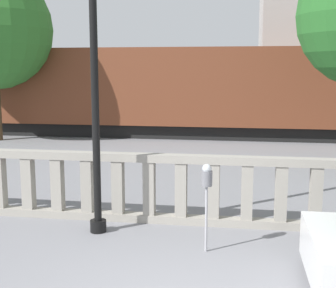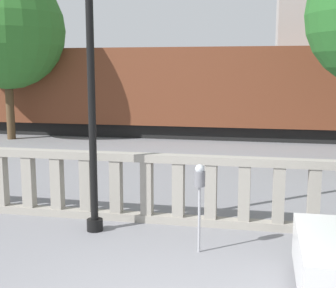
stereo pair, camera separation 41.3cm
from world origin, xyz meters
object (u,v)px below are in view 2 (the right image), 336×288
object	(u,v)px
train_far	(233,84)
tree_left	(6,30)
parking_meter	(200,182)
train_near	(206,91)

from	to	relation	value
train_far	tree_left	xyz separation A→B (m)	(-7.97, -10.18, 2.32)
tree_left	parking_meter	bearing A→B (deg)	-48.37
parking_meter	tree_left	world-z (taller)	tree_left
parking_meter	tree_left	bearing A→B (deg)	131.63
train_near	parking_meter	bearing A→B (deg)	-83.27
train_far	train_near	bearing A→B (deg)	-94.33
train_near	train_far	size ratio (longest dim) A/B	1.34
parking_meter	train_near	xyz separation A→B (m)	(-1.46, 12.36, 0.78)
parking_meter	train_far	bearing A→B (deg)	92.48
parking_meter	train_near	size ratio (longest dim) A/B	0.05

